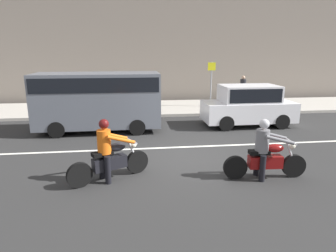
{
  "coord_description": "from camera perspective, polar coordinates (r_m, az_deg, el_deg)",
  "views": [
    {
      "loc": [
        -1.73,
        -8.71,
        3.22
      ],
      "look_at": [
        -0.68,
        -0.3,
        1.08
      ],
      "focal_mm": 31.57,
      "sensor_mm": 36.0,
      "label": 1
    }
  ],
  "objects": [
    {
      "name": "lane_marking_stripe",
      "position": [
        10.39,
        5.91,
        -3.94
      ],
      "size": [
        18.0,
        0.14,
        0.01
      ],
      "primitive_type": "cube",
      "color": "silver",
      "rests_on": "ground_plane"
    },
    {
      "name": "motorcycle_with_rider_gray",
      "position": [
        8.05,
        18.26,
        -5.24
      ],
      "size": [
        2.19,
        0.7,
        1.58
      ],
      "color": "black",
      "rests_on": "ground_plane"
    },
    {
      "name": "motorcycle_with_rider_orange_stripe",
      "position": [
        7.69,
        -11.36,
        -5.61
      ],
      "size": [
        2.02,
        1.16,
        1.62
      ],
      "color": "black",
      "rests_on": "ground_plane"
    },
    {
      "name": "parked_van_slate_gray",
      "position": [
        12.44,
        -13.3,
        5.31
      ],
      "size": [
        4.96,
        1.96,
        2.39
      ],
      "color": "slate",
      "rests_on": "ground_plane"
    },
    {
      "name": "building_facade",
      "position": [
        20.36,
        -2.35,
        21.65
      ],
      "size": [
        40.0,
        1.4,
        11.75
      ],
      "primitive_type": "cube",
      "color": "slate",
      "rests_on": "ground_plane"
    },
    {
      "name": "pedestrian_bystander",
      "position": [
        18.01,
        14.24,
        7.14
      ],
      "size": [
        0.34,
        0.34,
        1.72
      ],
      "color": "black",
      "rests_on": "sidewalk_slab"
    },
    {
      "name": "street_sign_post",
      "position": [
        17.14,
        8.34,
        8.83
      ],
      "size": [
        0.44,
        0.08,
        2.52
      ],
      "color": "gray",
      "rests_on": "sidewalk_slab"
    },
    {
      "name": "sidewalk_slab",
      "position": [
        17.09,
        -1.18,
        3.55
      ],
      "size": [
        40.0,
        4.4,
        0.14
      ],
      "primitive_type": "cube",
      "color": "#A8A399",
      "rests_on": "ground_plane"
    },
    {
      "name": "parked_hatchback_white",
      "position": [
        13.53,
        15.22,
        3.95
      ],
      "size": [
        3.95,
        1.76,
        1.8
      ],
      "color": "silver",
      "rests_on": "ground_plane"
    },
    {
      "name": "ground_plane",
      "position": [
        9.45,
        3.9,
        -5.79
      ],
      "size": [
        80.0,
        80.0,
        0.0
      ],
      "primitive_type": "plane",
      "color": "#282828"
    }
  ]
}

